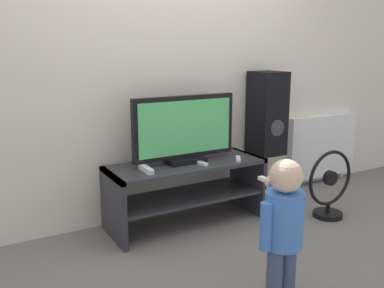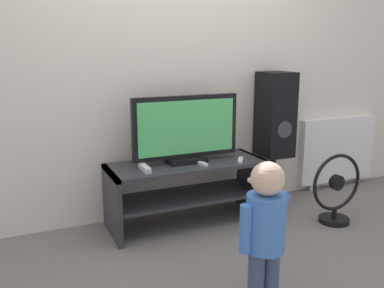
{
  "view_description": "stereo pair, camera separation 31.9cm",
  "coord_description": "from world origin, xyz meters",
  "px_view_note": "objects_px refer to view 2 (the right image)",
  "views": [
    {
      "loc": [
        -1.58,
        -2.61,
        1.41
      ],
      "look_at": [
        0.0,
        0.15,
        0.68
      ],
      "focal_mm": 40.0,
      "sensor_mm": 36.0,
      "label": 1
    },
    {
      "loc": [
        -1.29,
        -2.76,
        1.41
      ],
      "look_at": [
        0.0,
        0.15,
        0.68
      ],
      "focal_mm": 40.0,
      "sensor_mm": 36.0,
      "label": 2
    }
  ],
  "objects_px": {
    "television": "(186,130)",
    "remote_secondary": "(202,163)",
    "game_console": "(145,168)",
    "floor_fan": "(336,192)",
    "radiator": "(337,150)",
    "speaker_tower": "(275,117)",
    "child": "(265,223)",
    "remote_primary": "(241,160)"
  },
  "relations": [
    {
      "from": "game_console",
      "to": "radiator",
      "type": "relative_size",
      "value": 0.21
    },
    {
      "from": "floor_fan",
      "to": "remote_secondary",
      "type": "bearing_deg",
      "value": 159.9
    },
    {
      "from": "remote_secondary",
      "to": "child",
      "type": "distance_m",
      "value": 1.13
    },
    {
      "from": "child",
      "to": "remote_secondary",
      "type": "bearing_deg",
      "value": 82.14
    },
    {
      "from": "game_console",
      "to": "remote_secondary",
      "type": "distance_m",
      "value": 0.46
    },
    {
      "from": "floor_fan",
      "to": "radiator",
      "type": "xyz_separation_m",
      "value": [
        0.66,
        0.73,
        0.13
      ]
    },
    {
      "from": "speaker_tower",
      "to": "floor_fan",
      "type": "bearing_deg",
      "value": -72.05
    },
    {
      "from": "television",
      "to": "speaker_tower",
      "type": "relative_size",
      "value": 0.73
    },
    {
      "from": "television",
      "to": "remote_primary",
      "type": "bearing_deg",
      "value": -21.47
    },
    {
      "from": "game_console",
      "to": "child",
      "type": "distance_m",
      "value": 1.19
    },
    {
      "from": "radiator",
      "to": "television",
      "type": "bearing_deg",
      "value": -172.58
    },
    {
      "from": "television",
      "to": "floor_fan",
      "type": "distance_m",
      "value": 1.32
    },
    {
      "from": "game_console",
      "to": "speaker_tower",
      "type": "height_order",
      "value": "speaker_tower"
    },
    {
      "from": "game_console",
      "to": "speaker_tower",
      "type": "xyz_separation_m",
      "value": [
        1.29,
        0.2,
        0.26
      ]
    },
    {
      "from": "speaker_tower",
      "to": "radiator",
      "type": "height_order",
      "value": "speaker_tower"
    },
    {
      "from": "floor_fan",
      "to": "child",
      "type": "bearing_deg",
      "value": -147.82
    },
    {
      "from": "television",
      "to": "child",
      "type": "bearing_deg",
      "value": -93.45
    },
    {
      "from": "game_console",
      "to": "remote_primary",
      "type": "height_order",
      "value": "game_console"
    },
    {
      "from": "floor_fan",
      "to": "game_console",
      "type": "bearing_deg",
      "value": 164.78
    },
    {
      "from": "television",
      "to": "remote_secondary",
      "type": "bearing_deg",
      "value": -57.56
    },
    {
      "from": "game_console",
      "to": "remote_secondary",
      "type": "relative_size",
      "value": 1.44
    },
    {
      "from": "television",
      "to": "speaker_tower",
      "type": "distance_m",
      "value": 0.92
    },
    {
      "from": "game_console",
      "to": "floor_fan",
      "type": "distance_m",
      "value": 1.56
    },
    {
      "from": "game_console",
      "to": "floor_fan",
      "type": "xyz_separation_m",
      "value": [
        1.48,
        -0.4,
        -0.27
      ]
    },
    {
      "from": "speaker_tower",
      "to": "remote_primary",
      "type": "bearing_deg",
      "value": -152.14
    },
    {
      "from": "remote_primary",
      "to": "remote_secondary",
      "type": "height_order",
      "value": "same"
    },
    {
      "from": "child",
      "to": "radiator",
      "type": "relative_size",
      "value": 0.93
    },
    {
      "from": "remote_primary",
      "to": "radiator",
      "type": "relative_size",
      "value": 0.14
    },
    {
      "from": "remote_primary",
      "to": "child",
      "type": "bearing_deg",
      "value": -114.0
    },
    {
      "from": "television",
      "to": "radiator",
      "type": "xyz_separation_m",
      "value": [
        1.77,
        0.23,
        -0.38
      ]
    },
    {
      "from": "television",
      "to": "remote_secondary",
      "type": "xyz_separation_m",
      "value": [
        0.08,
        -0.13,
        -0.25
      ]
    },
    {
      "from": "remote_primary",
      "to": "child",
      "type": "distance_m",
      "value": 1.19
    },
    {
      "from": "game_console",
      "to": "remote_secondary",
      "type": "bearing_deg",
      "value": -3.46
    },
    {
      "from": "floor_fan",
      "to": "remote_primary",
      "type": "bearing_deg",
      "value": 154.02
    },
    {
      "from": "speaker_tower",
      "to": "remote_secondary",
      "type": "bearing_deg",
      "value": -164.5
    },
    {
      "from": "child",
      "to": "television",
      "type": "bearing_deg",
      "value": 86.55
    },
    {
      "from": "remote_secondary",
      "to": "speaker_tower",
      "type": "distance_m",
      "value": 0.9
    },
    {
      "from": "speaker_tower",
      "to": "floor_fan",
      "type": "height_order",
      "value": "speaker_tower"
    },
    {
      "from": "television",
      "to": "radiator",
      "type": "bearing_deg",
      "value": 7.42
    },
    {
      "from": "remote_secondary",
      "to": "floor_fan",
      "type": "relative_size",
      "value": 0.23
    },
    {
      "from": "remote_secondary",
      "to": "game_console",
      "type": "bearing_deg",
      "value": 176.54
    },
    {
      "from": "remote_primary",
      "to": "radiator",
      "type": "distance_m",
      "value": 1.42
    }
  ]
}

